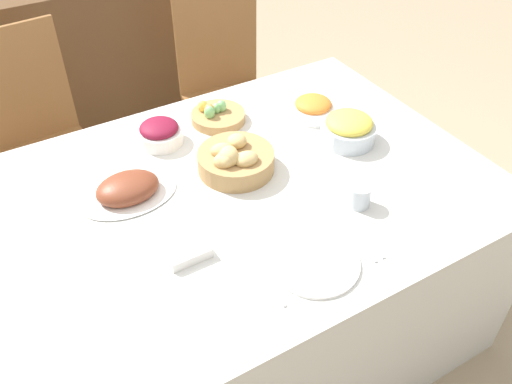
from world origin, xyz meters
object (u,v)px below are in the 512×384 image
Objects in this scene: sideboard at (41,75)px; pineapple_bowl at (348,129)px; knife at (358,244)px; butter_dish at (188,253)px; drinking_cup at (359,195)px; beet_salad_bowl at (160,133)px; chair_far_right at (227,86)px; fork at (268,285)px; carrot_bowl at (313,108)px; chair_far_left at (39,139)px; ham_platter at (128,189)px; egg_basket at (217,115)px; bread_basket at (235,160)px; dinner_plate at (315,263)px; spoon at (366,240)px.

pineapple_bowl is (0.77, -1.65, 0.34)m from sideboard.
butter_dish is at bearing 154.43° from knife.
sideboard is 21.17× the size of drinking_cup.
pineapple_bowl reaches higher than drinking_cup.
sideboard is at bearing 102.09° from knife.
sideboard is 1.37m from beet_salad_bowl.
chair_far_right reaches higher than fork.
drinking_cup is at bearing -109.09° from carrot_bowl.
chair_far_left is 0.74m from beet_salad_bowl.
ham_platter is at bearing 98.56° from butter_dish.
carrot_bowl is 1.34× the size of butter_dish.
ham_platter is at bearing -85.27° from chair_far_left.
fork is (0.33, -1.36, 0.23)m from chair_far_left.
fork is at bearing -107.73° from egg_basket.
sideboard reaches higher than beet_salad_bowl.
carrot_bowl reaches higher than knife.
ham_platter is (-0.78, -0.82, 0.25)m from chair_far_right.
chair_far_left is 1.04m from bread_basket.
bread_basket reaches higher than dinner_plate.
fork is at bearing -106.75° from chair_far_right.
chair_far_left is at bearing 109.67° from dinner_plate.
egg_basket is at bearing 82.74° from dinner_plate.
chair_far_left is 1.53m from spoon.
pineapple_bowl reaches higher than ham_platter.
chair_far_left is at bearing 119.53° from bread_basket.
ham_platter reaches higher than knife.
ham_platter is (-0.35, 0.06, -0.02)m from bread_basket.
beet_salad_bowl is 0.67m from pineapple_bowl.
pineapple_bowl is at bearing 57.97° from drinking_cup.
chair_far_right is at bearing 81.79° from drinking_cup.
sideboard reaches higher than fork.
bread_basket is at bearing -78.18° from sideboard.
egg_basket is 0.79m from spoon.
drinking_cup is (-0.18, -1.22, 0.26)m from chair_far_right.
knife is (0.30, 0.00, 0.00)m from fork.
carrot_bowl is at bearing 70.91° from drinking_cup.
beet_salad_bowl is at bearing -174.43° from egg_basket.
chair_far_right is 1.01m from bread_basket.
beet_salad_bowl is 0.82× the size of pineapple_bowl.
ham_platter is 0.80m from pineapple_bowl.
pineapple_bowl is 0.62m from dinner_plate.
chair_far_right is 3.96× the size of dinner_plate.
chair_far_left is 1.34m from pineapple_bowl.
carrot_bowl is at bearing -62.47° from sideboard.
spoon is (-0.25, -0.63, -0.03)m from carrot_bowl.
chair_far_right is 1.39m from butter_dish.
dinner_plate is 0.30m from drinking_cup.
egg_basket is 1.25× the size of spoon.
sideboard reaches higher than knife.
bread_basket is 1.58× the size of beet_salad_bowl.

